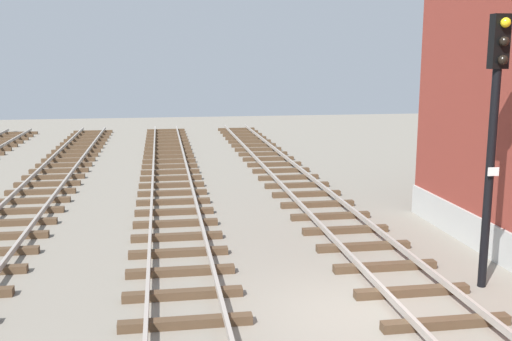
% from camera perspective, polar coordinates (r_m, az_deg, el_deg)
% --- Properties ---
extents(ground_plane, '(80.47, 80.47, 0.00)m').
position_cam_1_polar(ground_plane, '(12.20, 9.70, -13.39)').
color(ground_plane, gray).
extents(track_near_building, '(2.50, 61.90, 0.32)m').
position_cam_1_polar(track_near_building, '(12.66, 16.00, -12.11)').
color(track_near_building, '#4C3826').
rests_on(track_near_building, ground).
extents(track_centre, '(2.50, 61.90, 0.32)m').
position_cam_1_polar(track_centre, '(11.57, -6.68, -13.99)').
color(track_centre, '#4C3826').
rests_on(track_centre, ground).
extents(signal_mast, '(0.36, 0.40, 5.81)m').
position_cam_1_polar(signal_mast, '(13.48, 21.64, 4.31)').
color(signal_mast, black).
rests_on(signal_mast, ground).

